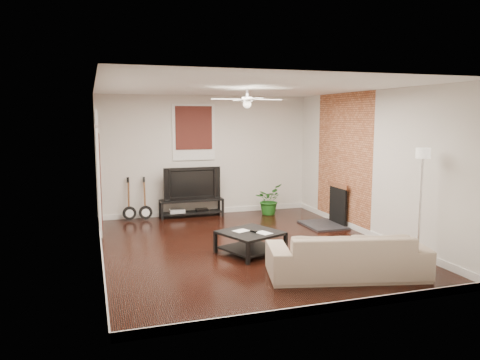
{
  "coord_description": "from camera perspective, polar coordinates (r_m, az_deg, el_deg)",
  "views": [
    {
      "loc": [
        -2.6,
        -7.67,
        2.3
      ],
      "look_at": [
        0.0,
        0.4,
        1.15
      ],
      "focal_mm": 34.81,
      "sensor_mm": 36.0,
      "label": 1
    }
  ],
  "objects": [
    {
      "name": "room",
      "position": [
        8.15,
        0.86,
        1.38
      ],
      "size": [
        5.01,
        6.01,
        2.81
      ],
      "color": "black",
      "rests_on": "ground"
    },
    {
      "name": "brick_accent",
      "position": [
        10.09,
        12.51,
        2.43
      ],
      "size": [
        0.02,
        2.2,
        2.8
      ],
      "primitive_type": "cube",
      "color": "#9E5432",
      "rests_on": "floor"
    },
    {
      "name": "fireplace",
      "position": [
        10.08,
        10.94,
        -2.94
      ],
      "size": [
        0.8,
        1.1,
        0.92
      ],
      "primitive_type": "cube",
      "color": "black",
      "rests_on": "floor"
    },
    {
      "name": "window_back",
      "position": [
        10.89,
        -5.69,
        5.85
      ],
      "size": [
        1.0,
        0.06,
        1.3
      ],
      "primitive_type": "cube",
      "color": "#3C1210",
      "rests_on": "wall_back"
    },
    {
      "name": "door_left",
      "position": [
        9.63,
        -16.92,
        1.13
      ],
      "size": [
        0.08,
        1.0,
        2.5
      ],
      "primitive_type": "cube",
      "color": "white",
      "rests_on": "wall_left"
    },
    {
      "name": "tv_stand",
      "position": [
        10.88,
        -5.96,
        -3.42
      ],
      "size": [
        1.46,
        0.39,
        0.41
      ],
      "primitive_type": "cube",
      "color": "black",
      "rests_on": "floor"
    },
    {
      "name": "tv",
      "position": [
        10.8,
        -6.02,
        -0.36
      ],
      "size": [
        1.31,
        0.17,
        0.76
      ],
      "primitive_type": "imported",
      "color": "black",
      "rests_on": "tv_stand"
    },
    {
      "name": "coffee_table",
      "position": [
        7.95,
        1.27,
        -7.67
      ],
      "size": [
        1.17,
        1.17,
        0.38
      ],
      "primitive_type": "cube",
      "rotation": [
        0.0,
        0.0,
        0.39
      ],
      "color": "black",
      "rests_on": "floor"
    },
    {
      "name": "sofa",
      "position": [
        6.99,
        12.93,
        -8.85
      ],
      "size": [
        2.41,
        1.4,
        0.66
      ],
      "primitive_type": "imported",
      "rotation": [
        0.0,
        0.0,
        2.9
      ],
      "color": "#BAA78B",
      "rests_on": "floor"
    },
    {
      "name": "floor_lamp",
      "position": [
        7.68,
        21.23,
        -3.13
      ],
      "size": [
        0.37,
        0.37,
        1.85
      ],
      "primitive_type": null,
      "rotation": [
        0.0,
        0.0,
        -0.24
      ],
      "color": "white",
      "rests_on": "floor"
    },
    {
      "name": "potted_plant",
      "position": [
        11.06,
        3.5,
        -2.41
      ],
      "size": [
        0.84,
        0.85,
        0.71
      ],
      "primitive_type": "imported",
      "rotation": [
        0.0,
        0.0,
        0.88
      ],
      "color": "#1E601B",
      "rests_on": "floor"
    },
    {
      "name": "guitar_left",
      "position": [
        10.6,
        -13.44,
        -2.33
      ],
      "size": [
        0.33,
        0.25,
        0.97
      ],
      "primitive_type": null,
      "rotation": [
        0.0,
        0.0,
        -0.15
      ],
      "color": "black",
      "rests_on": "floor"
    },
    {
      "name": "guitar_right",
      "position": [
        10.6,
        -11.55,
        -2.27
      ],
      "size": [
        0.31,
        0.22,
        0.97
      ],
      "primitive_type": null,
      "rotation": [
        0.0,
        0.0,
        -0.04
      ],
      "color": "black",
      "rests_on": "floor"
    },
    {
      "name": "ceiling_fan",
      "position": [
        8.1,
        0.88,
        9.85
      ],
      "size": [
        1.24,
        1.24,
        0.32
      ],
      "primitive_type": null,
      "color": "white",
      "rests_on": "ceiling"
    }
  ]
}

